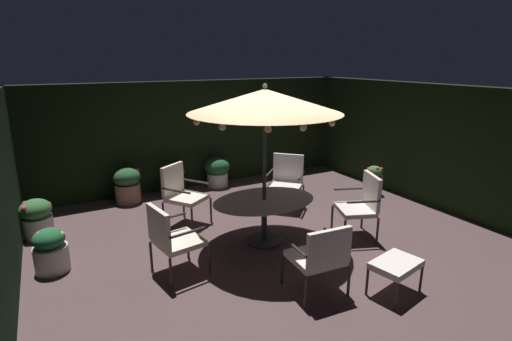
{
  "coord_description": "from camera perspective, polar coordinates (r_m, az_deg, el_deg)",
  "views": [
    {
      "loc": [
        -2.96,
        -5.01,
        2.78
      ],
      "look_at": [
        -0.15,
        0.15,
        1.1
      ],
      "focal_mm": 27.45,
      "sensor_mm": 36.0,
      "label": 1
    }
  ],
  "objects": [
    {
      "name": "potted_plant_back_right",
      "position": [
        8.21,
        -18.24,
        -1.92
      ],
      "size": [
        0.53,
        0.53,
        0.71
      ],
      "color": "#8C6353",
      "rests_on": "ground_plane"
    },
    {
      "name": "hedge_backdrop_right",
      "position": [
        8.45,
        23.88,
        3.56
      ],
      "size": [
        0.3,
        6.82,
        2.33
      ],
      "primitive_type": "cube",
      "color": "black",
      "rests_on": "ground_plane"
    },
    {
      "name": "potted_plant_front_corner",
      "position": [
        6.04,
        -27.75,
        -10.25
      ],
      "size": [
        0.44,
        0.44,
        0.61
      ],
      "color": "beige",
      "rests_on": "ground_plane"
    },
    {
      "name": "potted_plant_left_far",
      "position": [
        8.43,
        -12.04,
        -1.1
      ],
      "size": [
        0.5,
        0.5,
        0.66
      ],
      "color": "#80624F",
      "rests_on": "ground_plane"
    },
    {
      "name": "patio_chair_southeast",
      "position": [
        6.46,
        15.18,
        -4.46
      ],
      "size": [
        0.75,
        0.8,
        1.04
      ],
      "color": "#2B2D32",
      "rests_on": "ground_plane"
    },
    {
      "name": "potted_plant_left_near",
      "position": [
        7.22,
        -29.31,
        -6.02
      ],
      "size": [
        0.48,
        0.48,
        0.64
      ],
      "color": "beige",
      "rests_on": "ground_plane"
    },
    {
      "name": "ground_plane",
      "position": [
        6.46,
        1.84,
        -9.68
      ],
      "size": [
        7.61,
        6.82,
        0.02
      ],
      "primitive_type": "cube",
      "color": "#513B3B"
    },
    {
      "name": "patio_chair_northeast",
      "position": [
        5.29,
        -12.24,
        -9.34
      ],
      "size": [
        0.69,
        0.72,
        0.98
      ],
      "color": "#32292E",
      "rests_on": "ground_plane"
    },
    {
      "name": "patio_dining_table",
      "position": [
        6.06,
        1.2,
        -5.35
      ],
      "size": [
        1.63,
        1.2,
        0.71
      ],
      "color": "#2E302F",
      "rests_on": "ground_plane"
    },
    {
      "name": "potted_plant_right_near",
      "position": [
        8.84,
        -5.67,
        -0.02
      ],
      "size": [
        0.57,
        0.57,
        0.67
      ],
      "color": "silver",
      "rests_on": "ground_plane"
    },
    {
      "name": "patio_chair_north",
      "position": [
        6.83,
        -10.84,
        -2.97
      ],
      "size": [
        0.84,
        0.84,
        1.05
      ],
      "color": "#2E2D2D",
      "rests_on": "ground_plane"
    },
    {
      "name": "patio_chair_south",
      "position": [
        7.5,
        4.44,
        -1.18
      ],
      "size": [
        0.87,
        0.87,
        1.02
      ],
      "color": "#312F31",
      "rests_on": "ground_plane"
    },
    {
      "name": "patio_umbrella",
      "position": [
        5.67,
        1.3,
        10.04
      ],
      "size": [
        2.25,
        2.25,
        2.45
      ],
      "color": "#2A3232",
      "rests_on": "ground_plane"
    },
    {
      "name": "patio_chair_east",
      "position": [
        4.84,
        9.34,
        -11.99
      ],
      "size": [
        0.69,
        0.65,
        0.93
      ],
      "color": "#2E2931",
      "rests_on": "ground_plane"
    },
    {
      "name": "ottoman_footrest",
      "position": [
        5.15,
        19.71,
        -12.89
      ],
      "size": [
        0.67,
        0.54,
        0.44
      ],
      "color": "#2C2832",
      "rests_on": "ground_plane"
    },
    {
      "name": "hedge_backdrop_rear",
      "position": [
        8.94,
        -8.74,
        5.36
      ],
      "size": [
        7.61,
        0.3,
        2.33
      ],
      "primitive_type": "cube",
      "color": "black",
      "rests_on": "ground_plane"
    },
    {
      "name": "potted_plant_back_left",
      "position": [
        8.64,
        16.8,
        -1.31
      ],
      "size": [
        0.35,
        0.35,
        0.63
      ],
      "color": "silver",
      "rests_on": "ground_plane"
    }
  ]
}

